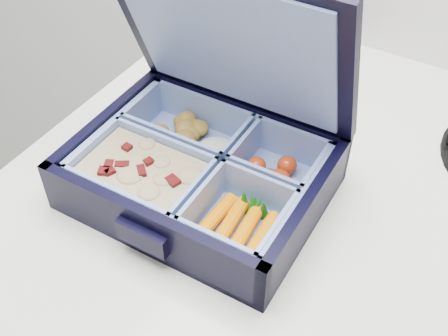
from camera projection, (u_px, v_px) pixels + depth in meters
The scene contains 3 objects.
bento_box at pixel (201, 172), 0.52m from camera, with size 0.22×0.17×0.05m, color black, non-canonical shape.
burner_grate_rear at pixel (286, 64), 0.67m from camera, with size 0.16×0.16×0.02m, color black.
fork at pixel (257, 127), 0.60m from camera, with size 0.03×0.19×0.01m, color silver, non-canonical shape.
Camera 1 is at (0.13, 1.29, 1.32)m, focal length 45.00 mm.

